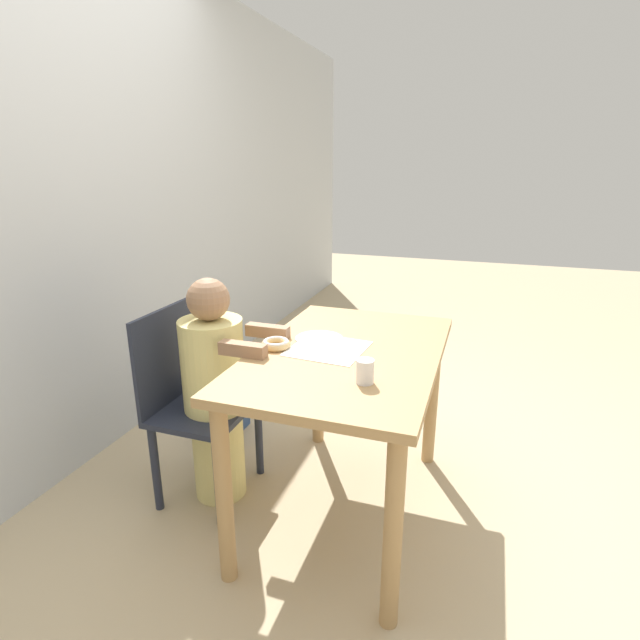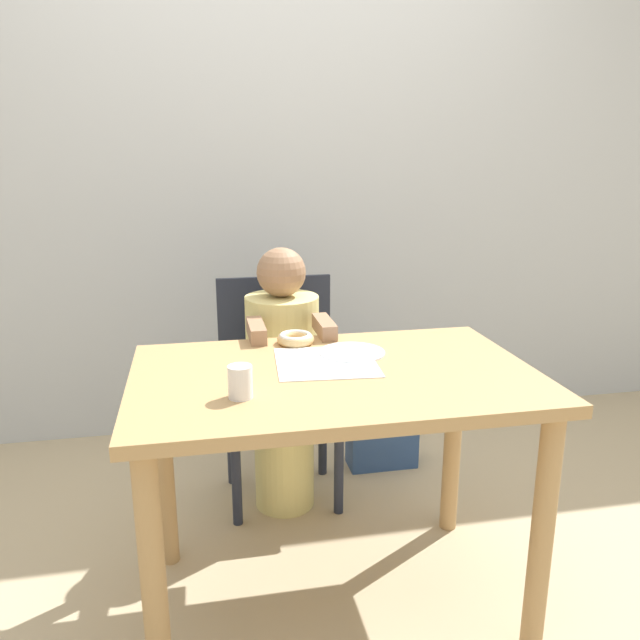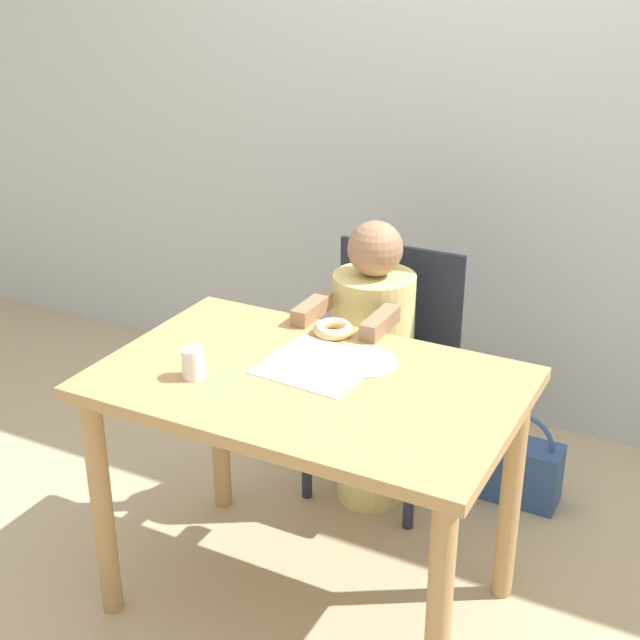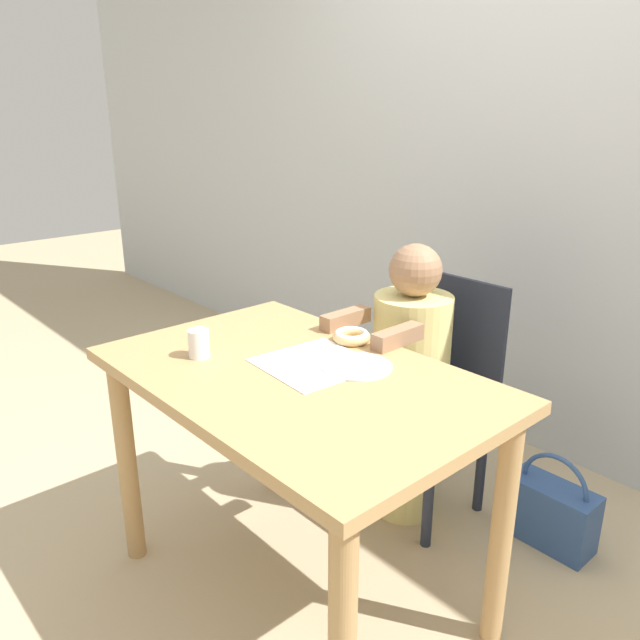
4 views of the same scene
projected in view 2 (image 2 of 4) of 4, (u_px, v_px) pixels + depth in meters
The scene contains 10 objects.
ground_plane at pixel (333, 599), 1.91m from camera, with size 12.00×12.00×0.00m, color tan.
wall_back at pixel (271, 168), 2.86m from camera, with size 8.00×0.05×2.50m.
dining_table at pixel (334, 411), 1.74m from camera, with size 1.11×0.71×0.74m.
chair at pixel (279, 385), 2.42m from camera, with size 0.45×0.37×0.85m.
child_figure at pixel (283, 384), 2.30m from camera, with size 0.28×0.43×1.00m.
donut at pixel (295, 338), 1.96m from camera, with size 0.12×0.12×0.03m.
napkin at pixel (326, 362), 1.78m from camera, with size 0.30×0.30×0.00m.
handbag at pixel (382, 439), 2.70m from camera, with size 0.29×0.13×0.34m.
cup at pixel (240, 382), 1.52m from camera, with size 0.06×0.06×0.08m.
plate at pixel (352, 352), 1.87m from camera, with size 0.20×0.20×0.01m.
Camera 2 is at (-0.36, -1.58, 1.33)m, focal length 35.00 mm.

